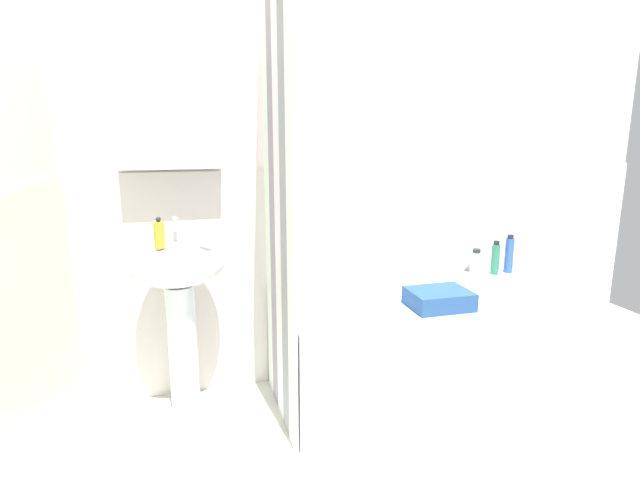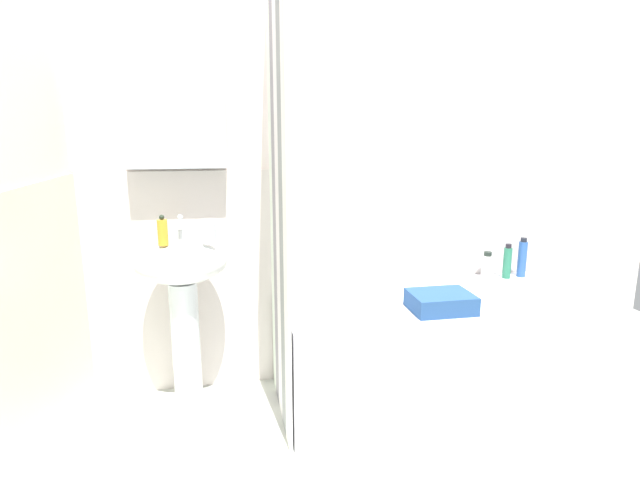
{
  "view_description": "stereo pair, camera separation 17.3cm",
  "coord_description": "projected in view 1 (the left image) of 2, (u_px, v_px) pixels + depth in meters",
  "views": [
    {
      "loc": [
        -1.0,
        -1.35,
        1.39
      ],
      "look_at": [
        -0.38,
        0.84,
        0.9
      ],
      "focal_mm": 27.83,
      "sensor_mm": 36.0,
      "label": 1
    },
    {
      "loc": [
        -0.83,
        -1.39,
        1.39
      ],
      "look_at": [
        -0.38,
        0.84,
        0.9
      ],
      "focal_mm": 27.83,
      "sensor_mm": 36.0,
      "label": 2
    }
  ],
  "objects": [
    {
      "name": "body_wash_bottle",
      "position": [
        476.0,
        262.0,
        2.97
      ],
      "size": [
        0.06,
        0.06,
        0.15
      ],
      "color": "white",
      "rests_on": "bathtub"
    },
    {
      "name": "sink",
      "position": [
        179.0,
        292.0,
        2.39
      ],
      "size": [
        0.44,
        0.34,
        0.87
      ],
      "color": "white",
      "rests_on": "ground_plane"
    },
    {
      "name": "soap_dispenser",
      "position": [
        159.0,
        234.0,
        2.27
      ],
      "size": [
        0.05,
        0.05,
        0.15
      ],
      "color": "gold",
      "rests_on": "sink"
    },
    {
      "name": "wall_back_tiled",
      "position": [
        355.0,
        179.0,
        2.76
      ],
      "size": [
        3.6,
        0.18,
        2.4
      ],
      "color": "silver",
      "rests_on": "ground_plane"
    },
    {
      "name": "towel_folded",
      "position": [
        439.0,
        299.0,
        2.4
      ],
      "size": [
        0.29,
        0.23,
        0.09
      ],
      "primitive_type": "cube",
      "rotation": [
        0.0,
        0.0,
        -0.01
      ],
      "color": "navy",
      "rests_on": "bathtub"
    },
    {
      "name": "lotion_bottle",
      "position": [
        509.0,
        255.0,
        2.98
      ],
      "size": [
        0.05,
        0.05,
        0.23
      ],
      "color": "#2C57A4",
      "rests_on": "bathtub"
    },
    {
      "name": "bathtub",
      "position": [
        425.0,
        345.0,
        2.65
      ],
      "size": [
        1.54,
        0.69,
        0.56
      ],
      "primitive_type": "cube",
      "color": "white",
      "rests_on": "ground_plane"
    },
    {
      "name": "faucet",
      "position": [
        176.0,
        230.0,
        2.4
      ],
      "size": [
        0.03,
        0.12,
        0.12
      ],
      "color": "silver",
      "rests_on": "sink"
    },
    {
      "name": "shower_curtain",
      "position": [
        279.0,
        219.0,
        2.29
      ],
      "size": [
        0.01,
        0.69,
        2.0
      ],
      "color": "white",
      "rests_on": "ground_plane"
    },
    {
      "name": "shampoo_bottle",
      "position": [
        495.0,
        259.0,
        2.95
      ],
      "size": [
        0.05,
        0.05,
        0.2
      ],
      "color": "#277152",
      "rests_on": "bathtub"
    },
    {
      "name": "toothbrush_cup",
      "position": [
        206.0,
        234.0,
        2.35
      ],
      "size": [
        0.07,
        0.07,
        0.1
      ],
      "primitive_type": "cylinder",
      "color": "white",
      "rests_on": "sink"
    }
  ]
}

